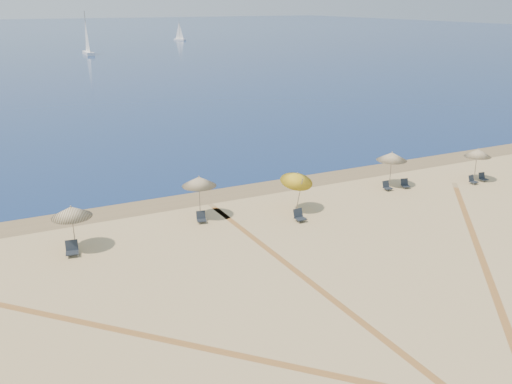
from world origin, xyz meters
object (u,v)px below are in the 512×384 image
Objects in this scene: chair_6 at (473,180)px; sailboat_1 at (87,42)px; umbrella_2 at (199,181)px; umbrella_4 at (392,156)px; chair_7 at (483,177)px; umbrella_3 at (297,178)px; umbrella_5 at (478,153)px; chair_2 at (201,218)px; chair_3 at (299,216)px; chair_1 at (72,249)px; sailboat_0 at (180,34)px; chair_5 at (405,184)px; umbrella_1 at (71,212)px; chair_4 at (387,186)px.

sailboat_1 reaches higher than chair_6.
umbrella_2 reaches higher than umbrella_4.
chair_7 is at bearing -16.51° from umbrella_4.
umbrella_3 is 14.56m from umbrella_5.
umbrella_5 is at bearing 9.04° from chair_2.
chair_3 is 15.62m from chair_7.
umbrella_4 is at bearing 14.18° from chair_2.
chair_3 is at bearing 3.33° from chair_1.
sailboat_0 reaches higher than umbrella_4.
umbrella_5 is 2.98× the size of chair_1.
umbrella_2 reaches higher than chair_5.
umbrella_1 is 12.65m from chair_3.
chair_3 is at bearing 175.50° from chair_6.
umbrella_5 is at bearing -126.96° from sailboat_0.
chair_1 is at bearing -100.53° from sailboat_1.
chair_2 is at bearing -96.83° from sailboat_1.
sailboat_1 is (6.29, 111.62, 2.71)m from chair_3.
chair_3 is 0.11× the size of sailboat_0.
chair_1 is at bearing 172.94° from chair_3.
chair_3 is at bearing -175.83° from umbrella_5.
sailboat_0 reaches higher than umbrella_5.
chair_7 is (20.85, -1.58, -0.02)m from chair_2.
chair_5 is at bearing 0.66° from umbrella_1.
sailboat_0 reaches higher than chair_7.
chair_6 is at bearing -127.19° from sailboat_0.
chair_1 is (-7.60, -1.90, -1.95)m from umbrella_2.
umbrella_3 reaches higher than umbrella_5.
umbrella_3 reaches higher than umbrella_1.
sailboat_0 is at bearing 74.55° from umbrella_3.
chair_1 reaches higher than chair_7.
chair_2 is at bearing -178.29° from umbrella_4.
chair_7 is (14.99, -0.67, -1.90)m from umbrella_3.
chair_2 is at bearing -178.10° from chair_7.
umbrella_5 is at bearing -9.53° from chair_4.
chair_2 is 0.11× the size of sailboat_0.
sailboat_1 is (-35.36, -38.23, 1.00)m from sailboat_0.
chair_7 is at bearing -126.77° from sailboat_0.
sailboat_1 is (-9.31, 110.87, 2.76)m from chair_7.
umbrella_5 is 3.91× the size of chair_4.
umbrella_2 is at bearing 86.96° from chair_2.
chair_7 is at bearing -6.24° from umbrella_2.
umbrella_3 is at bearing -162.20° from chair_5.
sailboat_0 is at bearing 77.43° from umbrella_4.
umbrella_1 reaches higher than chair_5.
sailboat_1 is at bearing 90.07° from chair_4.
umbrella_4 is 1.04× the size of umbrella_5.
umbrella_2 is 2.12m from chair_2.
chair_5 is at bearing 11.18° from chair_2.
umbrella_3 is (13.02, -0.32, 0.07)m from umbrella_1.
chair_4 is (20.56, 0.43, -1.82)m from umbrella_1.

